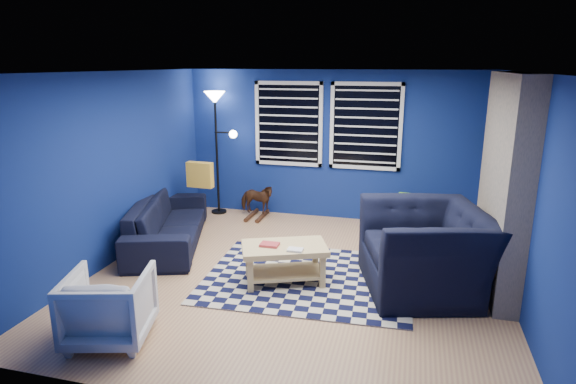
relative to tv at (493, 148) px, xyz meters
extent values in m
plane|color=tan|center=(-2.45, -2.00, -1.40)|extent=(5.00, 5.00, 0.00)
plane|color=white|center=(-2.45, -2.00, 1.10)|extent=(5.00, 5.00, 0.00)
plane|color=navy|center=(-2.45, 0.50, -0.15)|extent=(5.00, 0.00, 5.00)
plane|color=navy|center=(-4.95, -2.00, -0.15)|extent=(0.00, 5.00, 5.00)
plane|color=navy|center=(0.05, -2.00, -0.15)|extent=(0.00, 5.00, 5.00)
cube|color=gray|center=(-0.08, -1.50, -0.15)|extent=(0.26, 2.00, 2.50)
cube|color=black|center=(-0.22, -1.50, -1.05)|extent=(0.04, 0.70, 0.60)
cube|color=gray|center=(-0.35, -1.50, -1.36)|extent=(0.50, 1.20, 0.08)
cube|color=black|center=(-3.20, 0.48, 0.20)|extent=(1.05, 0.02, 1.30)
cube|color=white|center=(-3.20, 0.47, 0.88)|extent=(1.17, 0.05, 0.06)
cube|color=white|center=(-3.20, 0.47, -0.48)|extent=(1.17, 0.05, 0.06)
cube|color=black|center=(-1.90, 0.48, 0.20)|extent=(1.05, 0.02, 1.30)
cube|color=white|center=(-1.90, 0.47, 0.88)|extent=(1.17, 0.05, 0.06)
cube|color=white|center=(-1.90, 0.47, -0.48)|extent=(1.17, 0.05, 0.06)
cube|color=black|center=(0.00, 0.00, 0.00)|extent=(0.06, 1.00, 0.58)
cube|color=black|center=(-0.03, 0.00, 0.00)|extent=(0.01, 0.92, 0.50)
cube|color=black|center=(-2.30, -2.02, -1.39)|extent=(2.58, 2.10, 0.02)
imported|color=black|center=(-4.55, -1.38, -1.07)|extent=(2.46, 1.58, 0.67)
imported|color=black|center=(-0.91, -1.95, -0.91)|extent=(1.81, 1.68, 0.98)
imported|color=gray|center=(-3.84, -3.84, -1.05)|extent=(0.92, 0.94, 0.70)
imported|color=#402114|center=(-3.68, 0.14, -1.07)|extent=(0.31, 0.63, 0.52)
cube|color=tan|center=(-2.55, -2.21, -0.95)|extent=(1.15, 0.92, 0.07)
cube|color=tan|center=(-2.55, -2.21, -1.27)|extent=(1.04, 0.80, 0.03)
cube|color=#A93034|center=(-2.72, -2.26, -0.90)|extent=(0.26, 0.23, 0.03)
cube|color=silver|center=(-2.38, -2.34, -0.91)|extent=(0.22, 0.19, 0.03)
cube|color=tan|center=(-2.97, -2.43, -1.19)|extent=(0.09, 0.09, 0.40)
cube|color=tan|center=(-2.12, -2.43, -1.19)|extent=(0.09, 0.09, 0.40)
cube|color=tan|center=(-2.97, -1.99, -1.19)|extent=(0.09, 0.09, 0.40)
cube|color=tan|center=(-2.12, -1.99, -1.19)|extent=(0.09, 0.09, 0.40)
cube|color=tan|center=(-1.13, -0.04, -1.13)|extent=(0.75, 0.61, 0.54)
cube|color=black|center=(-1.13, -0.04, -1.13)|extent=(0.66, 0.54, 0.43)
cube|color=#73E61B|center=(-1.13, -0.04, -0.81)|extent=(0.40, 0.35, 0.09)
cylinder|color=black|center=(-4.43, 0.25, -1.38)|extent=(0.27, 0.27, 0.03)
cylinder|color=black|center=(-4.43, 0.25, -0.39)|extent=(0.04, 0.04, 1.99)
cone|color=white|center=(-4.43, 0.25, 0.64)|extent=(0.36, 0.36, 0.20)
sphere|color=white|center=(-4.10, 0.19, 0.03)|extent=(0.13, 0.13, 0.13)
cube|color=gold|center=(-4.40, -0.54, -0.53)|extent=(0.43, 0.15, 0.41)
camera|label=1|loc=(-1.13, -7.43, 1.20)|focal=30.00mm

